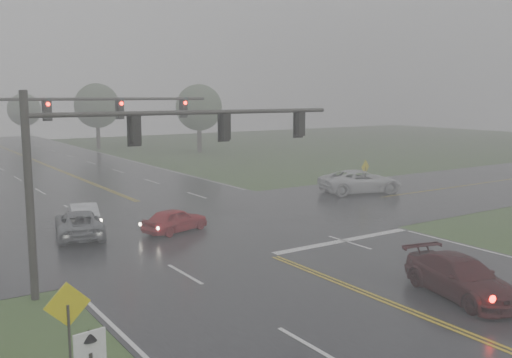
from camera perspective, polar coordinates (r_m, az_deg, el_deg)
main_road at (r=30.71m, az=-4.66°, el=-5.20°), size 18.00×160.00×0.02m
cross_street at (r=32.43m, az=-6.38°, el=-4.49°), size 120.00×14.00×0.02m
stop_bar at (r=28.86m, az=8.76°, el=-6.17°), size 8.50×0.50×0.01m
sedan_maroon at (r=22.23m, az=19.74°, el=-11.04°), size 3.04×5.23×1.42m
sedan_red at (r=30.67m, az=-8.06°, el=-5.28°), size 4.03×2.52×1.28m
sedan_silver at (r=33.14m, az=-16.86°, el=-4.53°), size 2.17×4.21×1.32m
car_grey at (r=30.70m, az=-17.20°, el=-5.56°), size 3.29×5.28×1.36m
pickup_white at (r=42.97m, az=10.39°, el=-1.39°), size 6.69×4.40×1.71m
signal_gantry_near at (r=22.30m, az=-11.55°, el=3.03°), size 13.38×0.32×7.39m
signal_gantry_far at (r=37.64m, az=-19.63°, el=5.45°), size 15.72×0.40×7.88m
sign_diamond_west at (r=14.98m, az=-18.27°, el=-13.01°), size 1.14×0.09×2.75m
sign_diamond_east at (r=42.65m, az=10.86°, el=0.81°), size 1.01×0.30×2.49m
tree_ne_a at (r=79.73m, az=-15.62°, el=7.07°), size 5.97×5.97×8.76m
tree_e_near at (r=72.34m, az=-5.73°, el=7.11°), size 5.82×5.82×8.55m
tree_n_far at (r=96.32m, az=-22.17°, el=6.42°), size 5.07×5.07×7.45m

